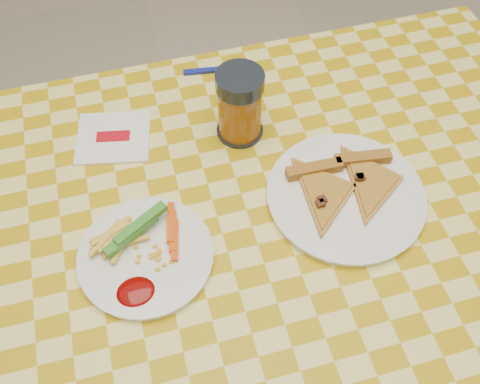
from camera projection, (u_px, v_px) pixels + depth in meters
name	position (u px, v px, depth m)	size (l,w,h in m)	color
ground	(247.00, 365.00, 1.51)	(8.00, 8.00, 0.00)	beige
table	(251.00, 248.00, 0.95)	(1.28, 0.88, 0.76)	silver
plate_left	(146.00, 257.00, 0.85)	(0.21, 0.21, 0.01)	white
plate_right	(345.00, 197.00, 0.92)	(0.27, 0.27, 0.01)	white
fries_veggies	(138.00, 245.00, 0.84)	(0.18, 0.17, 0.04)	#F3DE4D
pizza_slices	(345.00, 185.00, 0.91)	(0.22, 0.21, 0.02)	gold
drink_glass	(240.00, 106.00, 0.95)	(0.09, 0.09, 0.14)	black
napkin	(113.00, 137.00, 1.00)	(0.16, 0.15, 0.01)	white
fork	(220.00, 69.00, 1.10)	(0.15, 0.04, 0.01)	navy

